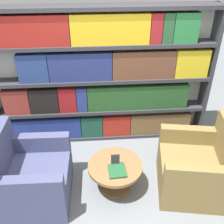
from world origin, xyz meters
The scene contains 7 objects.
ground_plane centered at (0.00, 0.00, 0.00)m, with size 14.00×14.00×0.00m, color slate.
bookshelf centered at (0.01, 1.46, 0.96)m, with size 3.11×0.30×1.96m.
armchair_left centered at (-0.88, 0.30, 0.31)m, with size 0.83×0.83×0.91m.
armchair_right centered at (1.09, 0.29, 0.31)m, with size 0.94×0.94×0.91m.
coffee_table centered at (0.10, 0.35, 0.28)m, with size 0.65×0.65×0.39m.
table_sign centered at (0.10, 0.35, 0.46)m, with size 0.10×0.06×0.16m.
stray_book centered at (0.12, 0.24, 0.40)m, with size 0.21×0.23×0.03m.
Camera 1 is at (-0.11, -1.90, 2.57)m, focal length 42.00 mm.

